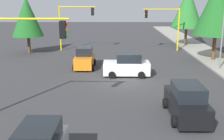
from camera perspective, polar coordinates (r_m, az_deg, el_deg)
name	(u,v)px	position (r m, az deg, el deg)	size (l,w,h in m)	color
ground_plane	(121,82)	(21.87, 1.97, -2.57)	(120.00, 120.00, 0.00)	#353538
traffic_signal_near_right	(22,46)	(15.97, -18.29, 4.81)	(0.36, 4.59, 5.54)	yellow
traffic_signal_far_left	(164,21)	(35.54, 10.81, 10.04)	(0.36, 4.59, 5.36)	yellow
traffic_signal_far_right	(74,19)	(35.37, -7.90, 10.45)	(0.36, 4.59, 5.66)	yellow
tree_roadside_mid	(218,6)	(30.76, 21.15, 12.29)	(4.76, 4.76, 8.73)	brown
tree_opposite_side	(27,17)	(34.59, -17.29, 10.55)	(3.71, 3.71, 6.75)	brown
tree_roadside_far	(188,8)	(40.18, 15.46, 12.39)	(4.41, 4.41, 8.06)	brown
car_orange	(85,59)	(26.50, -5.72, 2.40)	(3.76, 1.96, 1.98)	orange
car_white	(127,66)	(23.58, 3.13, 0.94)	(2.07, 3.95, 1.98)	white
car_black	(186,102)	(15.80, 15.21, -6.47)	(4.20, 2.04, 1.98)	black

